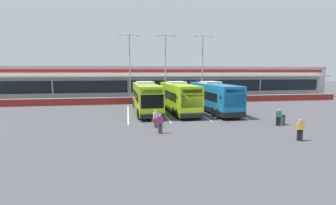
{
  "coord_description": "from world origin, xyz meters",
  "views": [
    {
      "loc": [
        -6.27,
        -23.6,
        5.03
      ],
      "look_at": [
        -1.87,
        3.0,
        1.6
      ],
      "focal_mm": 26.06,
      "sensor_mm": 36.0,
      "label": 1
    }
  ],
  "objects_px": {
    "coach_bus_left_centre": "(178,98)",
    "litter_bin": "(282,120)",
    "coach_bus_leftmost": "(146,98)",
    "pedestrian_child": "(160,123)",
    "pedestrian_in_dark_coat": "(278,117)",
    "lamp_post_west": "(130,64)",
    "lamp_post_centre": "(165,64)",
    "coach_bus_centre": "(213,97)",
    "pedestrian_near_bin": "(300,129)",
    "pedestrian_with_handbag": "(156,118)",
    "lamp_post_east": "(202,64)"
  },
  "relations": [
    {
      "from": "coach_bus_left_centre",
      "to": "litter_bin",
      "type": "height_order",
      "value": "coach_bus_left_centre"
    },
    {
      "from": "coach_bus_leftmost",
      "to": "pedestrian_child",
      "type": "bearing_deg",
      "value": -88.16
    },
    {
      "from": "coach_bus_left_centre",
      "to": "pedestrian_in_dark_coat",
      "type": "height_order",
      "value": "coach_bus_left_centre"
    },
    {
      "from": "pedestrian_child",
      "to": "lamp_post_west",
      "type": "xyz_separation_m",
      "value": [
        -2.14,
        21.29,
        5.42
      ]
    },
    {
      "from": "lamp_post_west",
      "to": "lamp_post_centre",
      "type": "bearing_deg",
      "value": -5.86
    },
    {
      "from": "lamp_post_west",
      "to": "litter_bin",
      "type": "relative_size",
      "value": 11.83
    },
    {
      "from": "coach_bus_left_centre",
      "to": "coach_bus_leftmost",
      "type": "bearing_deg",
      "value": 176.44
    },
    {
      "from": "coach_bus_centre",
      "to": "litter_bin",
      "type": "xyz_separation_m",
      "value": [
        3.9,
        -8.5,
        -1.32
      ]
    },
    {
      "from": "coach_bus_left_centre",
      "to": "pedestrian_near_bin",
      "type": "bearing_deg",
      "value": -66.85
    },
    {
      "from": "pedestrian_with_handbag",
      "to": "lamp_post_centre",
      "type": "relative_size",
      "value": 0.15
    },
    {
      "from": "litter_bin",
      "to": "pedestrian_child",
      "type": "bearing_deg",
      "value": -173.19
    },
    {
      "from": "coach_bus_left_centre",
      "to": "lamp_post_centre",
      "type": "height_order",
      "value": "lamp_post_centre"
    },
    {
      "from": "pedestrian_child",
      "to": "coach_bus_leftmost",
      "type": "bearing_deg",
      "value": 91.84
    },
    {
      "from": "coach_bus_centre",
      "to": "coach_bus_leftmost",
      "type": "bearing_deg",
      "value": 174.42
    },
    {
      "from": "lamp_post_west",
      "to": "lamp_post_east",
      "type": "xyz_separation_m",
      "value": [
        12.01,
        -0.85,
        0.0
      ]
    },
    {
      "from": "coach_bus_left_centre",
      "to": "pedestrian_child",
      "type": "bearing_deg",
      "value": -109.29
    },
    {
      "from": "pedestrian_child",
      "to": "pedestrian_near_bin",
      "type": "xyz_separation_m",
      "value": [
        9.78,
        -3.79,
        0.0
      ]
    },
    {
      "from": "coach_bus_left_centre",
      "to": "litter_bin",
      "type": "distance_m",
      "value": 12.35
    },
    {
      "from": "coach_bus_left_centre",
      "to": "coach_bus_centre",
      "type": "bearing_deg",
      "value": -7.43
    },
    {
      "from": "coach_bus_centre",
      "to": "pedestrian_in_dark_coat",
      "type": "distance_m",
      "value": 9.51
    },
    {
      "from": "coach_bus_centre",
      "to": "litter_bin",
      "type": "relative_size",
      "value": 13.15
    },
    {
      "from": "coach_bus_left_centre",
      "to": "pedestrian_in_dark_coat",
      "type": "distance_m",
      "value": 12.16
    },
    {
      "from": "coach_bus_centre",
      "to": "pedestrian_child",
      "type": "relative_size",
      "value": 7.55
    },
    {
      "from": "lamp_post_west",
      "to": "litter_bin",
      "type": "height_order",
      "value": "lamp_post_west"
    },
    {
      "from": "pedestrian_child",
      "to": "lamp_post_centre",
      "type": "height_order",
      "value": "lamp_post_centre"
    },
    {
      "from": "pedestrian_with_handbag",
      "to": "pedestrian_near_bin",
      "type": "height_order",
      "value": "same"
    },
    {
      "from": "coach_bus_leftmost",
      "to": "pedestrian_with_handbag",
      "type": "height_order",
      "value": "coach_bus_leftmost"
    },
    {
      "from": "lamp_post_centre",
      "to": "lamp_post_east",
      "type": "relative_size",
      "value": 1.0
    },
    {
      "from": "lamp_post_west",
      "to": "pedestrian_with_handbag",
      "type": "bearing_deg",
      "value": -83.94
    },
    {
      "from": "coach_bus_leftmost",
      "to": "pedestrian_in_dark_coat",
      "type": "xyz_separation_m",
      "value": [
        11.59,
        -9.72,
        -0.91
      ]
    },
    {
      "from": "coach_bus_leftmost",
      "to": "pedestrian_with_handbag",
      "type": "distance_m",
      "value": 8.55
    },
    {
      "from": "coach_bus_left_centre",
      "to": "pedestrian_with_handbag",
      "type": "height_order",
      "value": "coach_bus_left_centre"
    },
    {
      "from": "pedestrian_near_bin",
      "to": "lamp_post_west",
      "type": "height_order",
      "value": "lamp_post_west"
    },
    {
      "from": "coach_bus_centre",
      "to": "pedestrian_near_bin",
      "type": "distance_m",
      "value": 13.85
    },
    {
      "from": "lamp_post_east",
      "to": "litter_bin",
      "type": "relative_size",
      "value": 11.83
    },
    {
      "from": "pedestrian_in_dark_coat",
      "to": "lamp_post_east",
      "type": "height_order",
      "value": "lamp_post_east"
    },
    {
      "from": "pedestrian_child",
      "to": "lamp_post_centre",
      "type": "relative_size",
      "value": 0.15
    },
    {
      "from": "lamp_post_west",
      "to": "lamp_post_east",
      "type": "distance_m",
      "value": 12.04
    },
    {
      "from": "pedestrian_in_dark_coat",
      "to": "litter_bin",
      "type": "height_order",
      "value": "pedestrian_in_dark_coat"
    },
    {
      "from": "lamp_post_centre",
      "to": "pedestrian_with_handbag",
      "type": "bearing_deg",
      "value": -101.53
    },
    {
      "from": "pedestrian_in_dark_coat",
      "to": "pedestrian_near_bin",
      "type": "bearing_deg",
      "value": -106.95
    },
    {
      "from": "litter_bin",
      "to": "pedestrian_with_handbag",
      "type": "bearing_deg",
      "value": 176.09
    },
    {
      "from": "coach_bus_left_centre",
      "to": "pedestrian_child",
      "type": "distance_m",
      "value": 11.16
    },
    {
      "from": "pedestrian_with_handbag",
      "to": "lamp_post_centre",
      "type": "bearing_deg",
      "value": 78.47
    },
    {
      "from": "pedestrian_child",
      "to": "coach_bus_left_centre",
      "type": "bearing_deg",
      "value": 70.71
    },
    {
      "from": "pedestrian_with_handbag",
      "to": "litter_bin",
      "type": "relative_size",
      "value": 1.74
    },
    {
      "from": "pedestrian_child",
      "to": "lamp_post_centre",
      "type": "xyz_separation_m",
      "value": [
        3.64,
        20.69,
        5.42
      ]
    },
    {
      "from": "pedestrian_child",
      "to": "pedestrian_near_bin",
      "type": "bearing_deg",
      "value": -21.16
    },
    {
      "from": "litter_bin",
      "to": "lamp_post_west",
      "type": "bearing_deg",
      "value": 125.34
    },
    {
      "from": "coach_bus_left_centre",
      "to": "coach_bus_centre",
      "type": "xyz_separation_m",
      "value": [
        4.37,
        -0.57,
        0.0
      ]
    }
  ]
}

